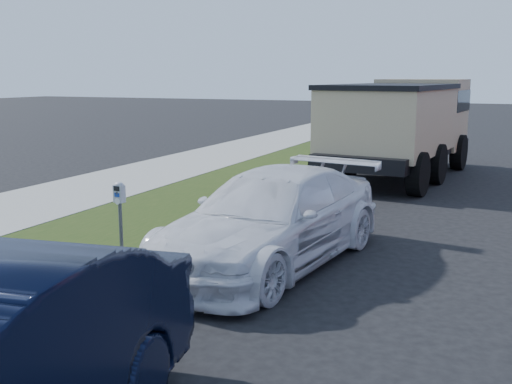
% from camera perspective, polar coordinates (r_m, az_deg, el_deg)
% --- Properties ---
extents(ground, '(120.00, 120.00, 0.00)m').
position_cam_1_polar(ground, '(8.46, 6.08, -8.58)').
color(ground, black).
rests_on(ground, ground).
extents(streetside, '(6.12, 50.00, 0.15)m').
position_cam_1_polar(streetside, '(12.76, -15.58, -1.91)').
color(streetside, gray).
rests_on(streetside, ground).
extents(parking_meter, '(0.17, 0.13, 1.19)m').
position_cam_1_polar(parking_meter, '(9.06, -12.85, -1.09)').
color(parking_meter, '#3F4247').
rests_on(parking_meter, ground).
extents(white_wagon, '(2.65, 5.10, 1.41)m').
position_cam_1_polar(white_wagon, '(9.12, 1.55, -2.46)').
color(white_wagon, silver).
rests_on(white_wagon, ground).
extents(dump_truck, '(3.41, 7.21, 2.73)m').
position_cam_1_polar(dump_truck, '(17.64, 13.74, 6.48)').
color(dump_truck, black).
rests_on(dump_truck, ground).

